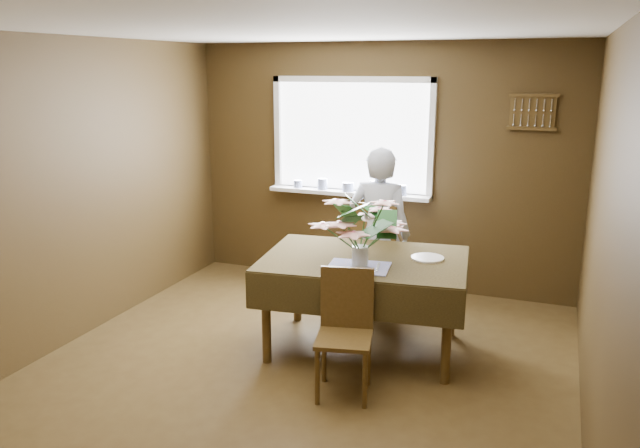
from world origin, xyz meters
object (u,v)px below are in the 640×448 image
at_px(dining_table, 364,269).
at_px(chair_far, 378,253).
at_px(chair_near, 345,326).
at_px(flower_bouquet, 361,221).
at_px(seated_woman, 379,233).

bearing_deg(dining_table, chair_far, 91.58).
xyz_separation_m(chair_near, flower_bouquet, (-0.04, 0.47, 0.65)).
xyz_separation_m(chair_near, seated_woman, (-0.17, 1.42, 0.30)).
relative_size(chair_far, seated_woman, 0.67).
bearing_deg(seated_woman, flower_bouquet, 96.03).
xyz_separation_m(chair_far, chair_near, (0.20, -1.51, -0.08)).
bearing_deg(chair_near, seated_woman, 84.32).
bearing_deg(seated_woman, dining_table, 95.75).
bearing_deg(chair_near, dining_table, 84.02).
relative_size(dining_table, seated_woman, 1.10).
bearing_deg(flower_bouquet, chair_far, 98.43).
bearing_deg(flower_bouquet, dining_table, 98.16).
relative_size(chair_far, flower_bouquet, 1.66).
distance_m(dining_table, chair_near, 0.72).
height_order(seated_woman, flower_bouquet, seated_woman).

